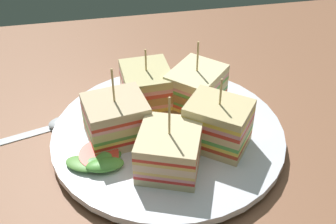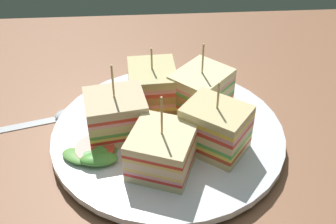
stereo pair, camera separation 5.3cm
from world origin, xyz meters
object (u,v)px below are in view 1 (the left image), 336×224
object	(u,v)px
sandwich_wedge_1	(169,150)
spoon	(46,128)
sandwich_wedge_3	(196,89)
plate	(168,135)
chip_pile	(183,130)
sandwich_wedge_0	(116,119)
sandwich_wedge_4	(147,88)
sandwich_wedge_2	(218,125)

from	to	relation	value
sandwich_wedge_1	spoon	distance (cm)	18.72
sandwich_wedge_1	spoon	xyz separation A→B (cm)	(14.32, -11.47, -3.76)
sandwich_wedge_1	sandwich_wedge_3	size ratio (longest dim) A/B	0.99
plate	spoon	world-z (taller)	plate
chip_pile	sandwich_wedge_3	bearing A→B (deg)	-118.25
sandwich_wedge_0	chip_pile	distance (cm)	8.22
sandwich_wedge_3	chip_pile	bearing A→B (deg)	14.97
plate	sandwich_wedge_4	world-z (taller)	sandwich_wedge_4
chip_pile	spoon	xyz separation A→B (cm)	(16.98, -6.47, -2.25)
sandwich_wedge_0	chip_pile	bearing A→B (deg)	-19.66
spoon	sandwich_wedge_0	bearing A→B (deg)	-44.20
plate	sandwich_wedge_3	world-z (taller)	sandwich_wedge_3
plate	sandwich_wedge_2	xyz separation A→B (cm)	(-5.25, 3.47, 3.64)
sandwich_wedge_0	sandwich_wedge_1	distance (cm)	8.25
sandwich_wedge_0	sandwich_wedge_4	distance (cm)	7.47
sandwich_wedge_2	spoon	world-z (taller)	sandwich_wedge_2
sandwich_wedge_0	sandwich_wedge_1	bearing A→B (deg)	-60.41
sandwich_wedge_4	plate	bearing A→B (deg)	12.51
sandwich_wedge_1	sandwich_wedge_4	bearing A→B (deg)	23.85
plate	spoon	xyz separation A→B (cm)	(15.37, -5.27, -0.64)
sandwich_wedge_0	sandwich_wedge_3	bearing A→B (deg)	11.08
plate	spoon	size ratio (longest dim) A/B	2.11
sandwich_wedge_1	sandwich_wedge_2	xyz separation A→B (cm)	(-6.30, -2.73, 0.52)
sandwich_wedge_4	chip_pile	world-z (taller)	sandwich_wedge_4
spoon	chip_pile	bearing A→B (deg)	-35.81
plate	chip_pile	distance (cm)	2.57
plate	sandwich_wedge_0	world-z (taller)	sandwich_wedge_0
sandwich_wedge_2	sandwich_wedge_0	bearing A→B (deg)	19.56
sandwich_wedge_2	sandwich_wedge_4	distance (cm)	11.78
sandwich_wedge_4	spoon	bearing A→B (deg)	-89.63
sandwich_wedge_3	sandwich_wedge_4	world-z (taller)	sandwich_wedge_3
plate	sandwich_wedge_2	world-z (taller)	sandwich_wedge_2
sandwich_wedge_2	spoon	xyz separation A→B (cm)	(20.62, -8.74, -4.28)
plate	sandwich_wedge_4	size ratio (longest dim) A/B	3.44
plate	chip_pile	world-z (taller)	chip_pile
sandwich_wedge_0	sandwich_wedge_3	xyz separation A→B (cm)	(-10.85, -4.13, 0.07)
sandwich_wedge_2	sandwich_wedge_4	size ratio (longest dim) A/B	1.11
sandwich_wedge_3	spoon	size ratio (longest dim) A/B	0.71
sandwich_wedge_2	plate	bearing A→B (deg)	3.68
sandwich_wedge_0	sandwich_wedge_4	bearing A→B (deg)	42.14
sandwich_wedge_1	chip_pile	bearing A→B (deg)	-7.11
plate	spoon	bearing A→B (deg)	-18.92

